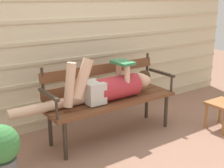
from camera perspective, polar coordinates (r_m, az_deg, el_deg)
ground_plane at (r=3.43m, az=1.41°, el=-10.65°), size 12.00×12.00×0.00m
house_siding at (r=3.77m, az=-5.84°, el=8.66°), size 5.27×0.08×2.12m
park_bench at (r=3.40m, az=-0.66°, el=-1.98°), size 1.56×0.48×0.87m
reclining_person at (r=3.28m, az=-0.94°, el=-0.60°), size 1.69×0.27×0.54m
footstool at (r=3.85m, az=20.47°, el=-4.28°), size 0.35×0.32×0.34m
potted_plant at (r=2.68m, az=-20.46°, el=-12.41°), size 0.32×0.32×0.57m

